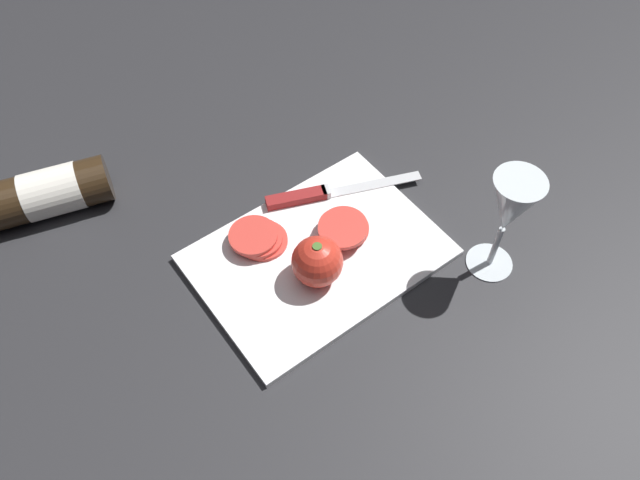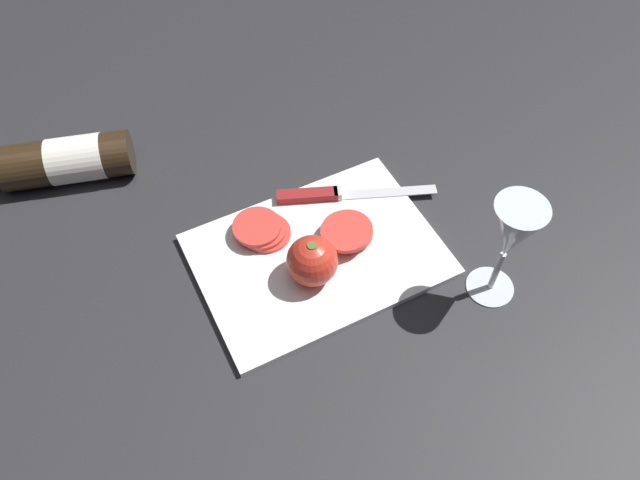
{
  "view_description": "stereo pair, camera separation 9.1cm",
  "coord_description": "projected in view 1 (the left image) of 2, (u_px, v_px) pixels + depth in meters",
  "views": [
    {
      "loc": [
        -0.31,
        -0.43,
        0.78
      ],
      "look_at": [
        0.0,
        -0.01,
        0.04
      ],
      "focal_mm": 35.0,
      "sensor_mm": 36.0,
      "label": 1
    },
    {
      "loc": [
        -0.24,
        -0.48,
        0.78
      ],
      "look_at": [
        0.0,
        -0.01,
        0.04
      ],
      "focal_mm": 35.0,
      "sensor_mm": 36.0,
      "label": 2
    }
  ],
  "objects": [
    {
      "name": "knife",
      "position": [
        311.0,
        195.0,
        0.99
      ],
      "size": [
        0.25,
        0.11,
        0.01
      ],
      "rotation": [
        0.0,
        0.0,
        5.9
      ],
      "color": "silver",
      "rests_on": "cutting_board"
    },
    {
      "name": "tomato_slice_stack_far",
      "position": [
        258.0,
        238.0,
        0.93
      ],
      "size": [
        0.09,
        0.08,
        0.02
      ],
      "color": "#D63D33",
      "rests_on": "cutting_board"
    },
    {
      "name": "wine_glass",
      "position": [
        510.0,
        209.0,
        0.83
      ],
      "size": [
        0.07,
        0.07,
        0.18
      ],
      "color": "silver",
      "rests_on": "ground_plane"
    },
    {
      "name": "wine_bottle",
      "position": [
        35.0,
        196.0,
        0.96
      ],
      "size": [
        0.32,
        0.14,
        0.08
      ],
      "color": "#332314",
      "rests_on": "ground_plane"
    },
    {
      "name": "whole_tomato",
      "position": [
        317.0,
        262.0,
        0.88
      ],
      "size": [
        0.07,
        0.07,
        0.08
      ],
      "color": "red",
      "rests_on": "cutting_board"
    },
    {
      "name": "cutting_board",
      "position": [
        320.0,
        254.0,
        0.94
      ],
      "size": [
        0.36,
        0.26,
        0.01
      ],
      "color": "white",
      "rests_on": "ground_plane"
    },
    {
      "name": "tomato_slice_stack_near",
      "position": [
        343.0,
        227.0,
        0.94
      ],
      "size": [
        0.09,
        0.09,
        0.03
      ],
      "color": "#D63D33",
      "rests_on": "cutting_board"
    },
    {
      "name": "ground_plane",
      "position": [
        315.0,
        255.0,
        0.94
      ],
      "size": [
        3.0,
        3.0,
        0.0
      ],
      "primitive_type": "plane",
      "color": "#28282B"
    }
  ]
}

